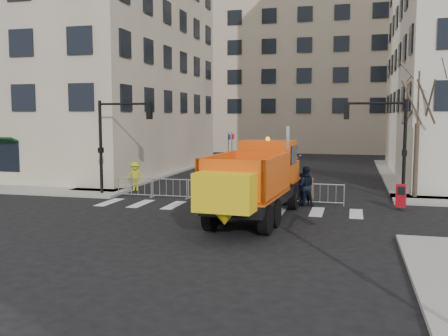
% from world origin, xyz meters
% --- Properties ---
extents(ground, '(120.00, 120.00, 0.00)m').
position_xyz_m(ground, '(0.00, 0.00, 0.00)').
color(ground, black).
rests_on(ground, ground).
extents(sidewalk_back, '(64.00, 5.00, 0.15)m').
position_xyz_m(sidewalk_back, '(0.00, 8.50, 0.07)').
color(sidewalk_back, gray).
rests_on(sidewalk_back, ground).
extents(building_left, '(24.00, 22.00, 26.00)m').
position_xyz_m(building_left, '(-20.00, 20.00, 13.00)').
color(building_left, tan).
rests_on(building_left, ground).
extents(building_far, '(30.00, 18.00, 24.00)m').
position_xyz_m(building_far, '(0.00, 52.00, 12.00)').
color(building_far, '#BEAB91').
rests_on(building_far, ground).
extents(traffic_light_left, '(0.18, 0.18, 5.40)m').
position_xyz_m(traffic_light_left, '(-8.00, 7.50, 2.70)').
color(traffic_light_left, black).
rests_on(traffic_light_left, ground).
extents(traffic_light_right, '(0.18, 0.18, 5.40)m').
position_xyz_m(traffic_light_right, '(8.50, 9.50, 2.70)').
color(traffic_light_right, black).
rests_on(traffic_light_right, ground).
extents(crowd_barriers, '(12.60, 0.60, 1.10)m').
position_xyz_m(crowd_barriers, '(-0.75, 7.60, 0.55)').
color(crowd_barriers, '#9EA0A5').
rests_on(crowd_barriers, ground).
extents(street_tree, '(3.00, 3.00, 7.50)m').
position_xyz_m(street_tree, '(9.20, 10.50, 3.75)').
color(street_tree, '#382B21').
rests_on(street_tree, ground).
extents(plow_truck, '(3.73, 10.64, 4.06)m').
position_xyz_m(plow_truck, '(1.79, 2.97, 1.81)').
color(plow_truck, black).
rests_on(plow_truck, ground).
extents(cop_a, '(0.77, 0.73, 1.78)m').
position_xyz_m(cop_a, '(3.60, 7.00, 0.89)').
color(cop_a, black).
rests_on(cop_a, ground).
extents(cop_b, '(1.10, 0.93, 2.01)m').
position_xyz_m(cop_b, '(3.59, 7.00, 1.00)').
color(cop_b, black).
rests_on(cop_b, ground).
extents(cop_c, '(0.97, 1.00, 1.68)m').
position_xyz_m(cop_c, '(3.46, 7.00, 0.84)').
color(cop_c, black).
rests_on(cop_c, ground).
extents(worker, '(1.23, 0.91, 1.70)m').
position_xyz_m(worker, '(-6.52, 8.84, 1.00)').
color(worker, '#B2B915').
rests_on(worker, sidewalk_back).
extents(newspaper_box, '(0.53, 0.49, 1.10)m').
position_xyz_m(newspaper_box, '(8.17, 7.01, 0.70)').
color(newspaper_box, '#A50C16').
rests_on(newspaper_box, sidewalk_back).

